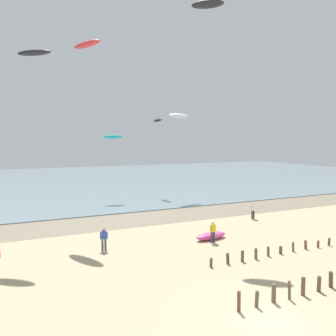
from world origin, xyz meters
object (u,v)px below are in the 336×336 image
person_by_waterline (104,238)px  kite_aloft_2 (34,53)px  person_right_flank (253,210)px  kite_aloft_6 (179,116)px  kite_aloft_3 (158,120)px  grounded_kite (211,236)px  kite_aloft_5 (113,137)px  kite_aloft_0 (87,44)px  kite_aloft_4 (208,4)px  person_left_flank (213,231)px

person_by_waterline → kite_aloft_2: 15.59m
person_right_flank → person_by_waterline: bearing=-168.2°
kite_aloft_2 → kite_aloft_6: (19.90, 13.64, -3.43)m
kite_aloft_3 → kite_aloft_6: kite_aloft_6 is taller
kite_aloft_2 → kite_aloft_3: 25.75m
grounded_kite → kite_aloft_5: size_ratio=1.18×
person_by_waterline → kite_aloft_0: 18.07m
kite_aloft_5 → kite_aloft_0: bearing=73.9°
kite_aloft_2 → kite_aloft_0: bearing=70.9°
kite_aloft_3 → kite_aloft_4: kite_aloft_4 is taller
kite_aloft_0 → kite_aloft_2: bearing=-82.9°
grounded_kite → kite_aloft_3: size_ratio=1.12×
grounded_kite → kite_aloft_6: size_ratio=0.87×
kite_aloft_0 → kite_aloft_4: (8.99, -6.53, 2.79)m
person_by_waterline → kite_aloft_0: kite_aloft_0 is taller
kite_aloft_0 → grounded_kite: bearing=16.5°
grounded_kite → kite_aloft_2: kite_aloft_2 is taller
person_right_flank → grounded_kite: size_ratio=0.58×
kite_aloft_3 → kite_aloft_4: (-4.57, -21.16, 8.63)m
person_left_flank → kite_aloft_5: bearing=93.6°
kite_aloft_0 → kite_aloft_5: (6.10, 12.81, -8.38)m
kite_aloft_3 → kite_aloft_5: (-7.46, -1.82, -2.54)m
person_by_waterline → person_right_flank: same height
grounded_kite → kite_aloft_3: 26.74m
grounded_kite → kite_aloft_6: kite_aloft_6 is taller
grounded_kite → kite_aloft_5: 23.54m
person_by_waterline → kite_aloft_2: kite_aloft_2 is taller
person_right_flank → kite_aloft_5: size_ratio=0.69×
person_by_waterline → person_left_flank: bearing=-12.2°
kite_aloft_4 → kite_aloft_2: bearing=-154.4°
kite_aloft_6 → person_left_flank: bearing=61.6°
kite_aloft_6 → person_right_flank: bearing=84.3°
kite_aloft_0 → kite_aloft_2: (-4.84, -2.96, -1.95)m
kite_aloft_6 → kite_aloft_4: bearing=62.2°
kite_aloft_2 → kite_aloft_5: kite_aloft_2 is taller
kite_aloft_2 → person_left_flank: bearing=9.7°
person_left_flank → kite_aloft_6: 24.47m
kite_aloft_3 → kite_aloft_0: bearing=137.3°
kite_aloft_3 → kite_aloft_4: bearing=167.9°
person_by_waterline → kite_aloft_2: size_ratio=0.58×
grounded_kite → kite_aloft_4: size_ratio=1.04×
grounded_kite → kite_aloft_4: 19.69m
grounded_kite → kite_aloft_0: 20.61m
person_left_flank → person_right_flank: 9.80m
person_right_flank → kite_aloft_0: bearing=163.3°
person_left_flank → person_by_waterline: bearing=167.8°
person_by_waterline → kite_aloft_0: bearing=84.4°
person_by_waterline → kite_aloft_5: 23.43m
person_left_flank → kite_aloft_3: bearing=76.2°
person_by_waterline → kite_aloft_6: (15.86, 18.89, 10.68)m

